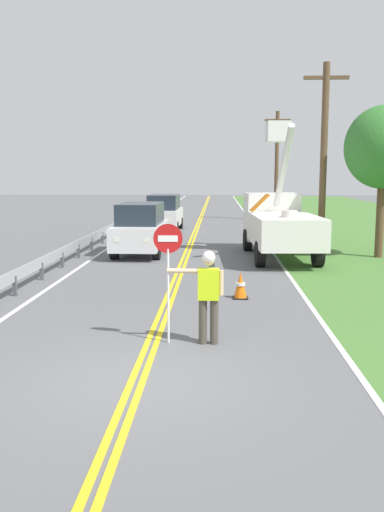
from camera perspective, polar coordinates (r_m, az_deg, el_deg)
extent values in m
plane|color=#5B5B5E|center=(9.01, -5.71, -12.78)|extent=(160.00, 160.00, 0.00)
cube|color=yellow|center=(28.53, -0.08, 1.91)|extent=(0.11, 110.00, 0.01)
cube|color=yellow|center=(28.52, 0.28, 1.91)|extent=(0.11, 110.00, 0.01)
cube|color=silver|center=(28.59, 7.33, 1.86)|extent=(0.12, 110.00, 0.01)
cube|color=silver|center=(28.90, -7.05, 1.94)|extent=(0.12, 110.00, 0.01)
cylinder|color=#474238|center=(10.69, 2.31, -6.82)|extent=(0.16, 0.16, 0.88)
cylinder|color=#474238|center=(10.71, 1.13, -6.80)|extent=(0.16, 0.16, 0.88)
cube|color=#C6EA19|center=(10.53, 1.74, -2.93)|extent=(0.41, 0.26, 0.60)
cylinder|color=beige|center=(10.52, -0.98, -1.55)|extent=(0.60, 0.11, 0.09)
cylinder|color=beige|center=(10.51, 3.05, -2.79)|extent=(0.09, 0.09, 0.48)
sphere|color=beige|center=(10.45, 1.75, -0.40)|extent=(0.22, 0.22, 0.22)
sphere|color=white|center=(10.44, 1.75, -0.13)|extent=(0.25, 0.25, 0.25)
cylinder|color=silver|center=(10.65, -2.47, -4.20)|extent=(0.04, 0.04, 1.85)
cylinder|color=#B71414|center=(10.46, -2.51, 1.82)|extent=(0.56, 0.03, 0.56)
cube|color=white|center=(10.45, -2.52, 1.81)|extent=(0.38, 0.01, 0.12)
cube|color=white|center=(20.72, 9.57, 2.67)|extent=(2.53, 4.71, 1.10)
cube|color=white|center=(24.09, 8.20, 4.09)|extent=(2.30, 2.21, 2.00)
cube|color=#1E2833|center=(25.09, 7.87, 4.96)|extent=(1.98, 0.16, 0.90)
cylinder|color=silver|center=(19.76, 10.07, 4.33)|extent=(0.56, 0.56, 0.24)
cylinder|color=silver|center=(21.19, 9.45, 8.94)|extent=(0.40, 3.18, 3.10)
cube|color=white|center=(22.74, 8.89, 12.61)|extent=(0.94, 0.94, 0.80)
cube|color=orange|center=(18.68, 7.00, 5.49)|extent=(0.63, 0.83, 0.59)
cylinder|color=black|center=(23.86, 5.77, 1.68)|extent=(0.37, 0.94, 0.92)
cylinder|color=black|center=(24.16, 10.63, 1.67)|extent=(0.37, 0.94, 0.92)
cylinder|color=black|center=(19.64, 7.06, 0.20)|extent=(0.37, 0.94, 0.92)
cylinder|color=black|center=(20.00, 12.92, 0.20)|extent=(0.37, 0.94, 0.92)
cube|color=silver|center=(22.66, -5.33, 2.20)|extent=(1.91, 4.63, 0.92)
cube|color=#1E2833|center=(22.59, -5.36, 4.42)|extent=(1.66, 2.88, 0.84)
cube|color=#EAEACC|center=(20.34, -4.77, 1.63)|extent=(0.24, 0.06, 0.16)
cube|color=#EAEACC|center=(20.52, -7.82, 1.64)|extent=(0.24, 0.06, 0.16)
cylinder|color=black|center=(21.21, -3.71, 0.53)|extent=(0.29, 0.68, 0.68)
cylinder|color=black|center=(21.47, -8.05, 0.57)|extent=(0.29, 0.68, 0.68)
cylinder|color=black|center=(24.01, -2.86, 1.47)|extent=(0.29, 0.68, 0.68)
cylinder|color=black|center=(24.25, -6.71, 1.49)|extent=(0.29, 0.68, 0.68)
cube|color=silver|center=(32.01, -2.91, 4.05)|extent=(1.93, 4.63, 0.92)
cube|color=#1E2833|center=(31.96, -2.92, 5.62)|extent=(1.67, 2.88, 0.84)
cube|color=#EAEACC|center=(29.69, -2.36, 3.80)|extent=(0.24, 0.06, 0.16)
cube|color=#EAEACC|center=(29.83, -4.47, 3.80)|extent=(0.24, 0.06, 0.16)
cylinder|color=black|center=(30.55, -1.68, 2.98)|extent=(0.29, 0.69, 0.68)
cylinder|color=black|center=(30.75, -4.73, 2.99)|extent=(0.29, 0.69, 0.68)
cylinder|color=black|center=(33.38, -1.22, 3.44)|extent=(0.29, 0.69, 0.68)
cylinder|color=black|center=(33.56, -4.02, 3.45)|extent=(0.29, 0.69, 0.68)
cylinder|color=brown|center=(23.34, 13.48, 9.66)|extent=(0.28, 0.28, 7.68)
cube|color=brown|center=(23.64, 13.76, 17.52)|extent=(1.80, 0.14, 0.14)
cylinder|color=brown|center=(39.67, 8.77, 9.15)|extent=(0.28, 0.28, 7.61)
cube|color=brown|center=(39.85, 8.87, 13.76)|extent=(1.80, 0.14, 0.14)
cone|color=orange|center=(14.62, 5.05, -3.05)|extent=(0.36, 0.36, 0.70)
cylinder|color=white|center=(14.61, 5.05, -2.91)|extent=(0.25, 0.25, 0.08)
cube|color=black|center=(14.69, 5.03, -4.33)|extent=(0.40, 0.40, 0.03)
cube|color=#9EA0A3|center=(23.14, -11.02, 1.58)|extent=(0.06, 32.00, 0.32)
cube|color=#4C4C51|center=(15.61, -17.90, -2.97)|extent=(0.10, 0.10, 0.55)
cube|color=#4C4C51|center=(17.73, -15.33, -1.53)|extent=(0.10, 0.10, 0.55)
cube|color=#4C4C51|center=(19.89, -13.31, -0.39)|extent=(0.10, 0.10, 0.55)
cube|color=#4C4C51|center=(22.07, -11.70, 0.52)|extent=(0.10, 0.10, 0.55)
cube|color=#4C4C51|center=(24.27, -10.37, 1.26)|extent=(0.10, 0.10, 0.55)
cube|color=#4C4C51|center=(26.49, -9.27, 1.88)|extent=(0.10, 0.10, 0.55)
cube|color=#4C4C51|center=(28.72, -8.33, 2.41)|extent=(0.10, 0.10, 0.55)
cube|color=#4C4C51|center=(30.95, -7.53, 2.86)|extent=(0.10, 0.10, 0.55)
cube|color=#4C4C51|center=(33.19, -6.84, 3.25)|extent=(0.10, 0.10, 0.55)
cube|color=#4C4C51|center=(35.44, -6.23, 3.58)|extent=(0.10, 0.10, 0.55)
cube|color=#4C4C51|center=(37.69, -5.70, 3.88)|extent=(0.10, 0.10, 0.55)
cylinder|color=brown|center=(22.90, 18.91, 3.60)|extent=(0.32, 0.32, 3.00)
ellipsoid|color=#33752D|center=(22.86, 19.25, 10.61)|extent=(3.00, 3.00, 3.20)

